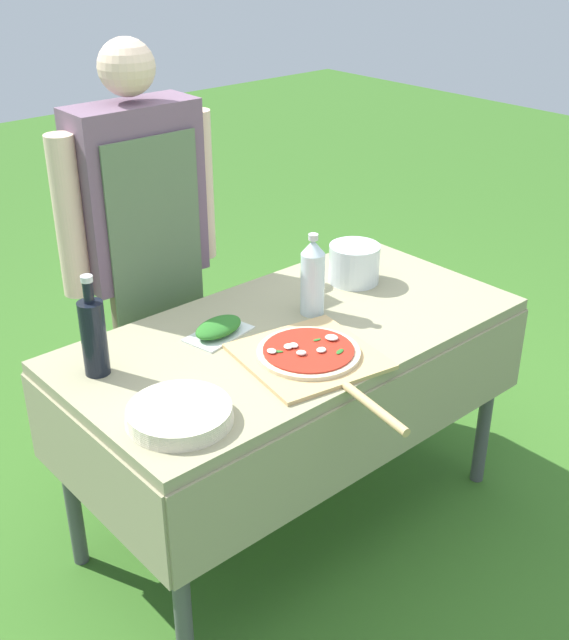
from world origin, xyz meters
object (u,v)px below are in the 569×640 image
(pizza_on_peel, at_px, (311,356))
(water_bottle, at_px, (313,277))
(prep_table, at_px, (293,355))
(plate_stack, at_px, (180,414))
(herb_container, at_px, (219,328))
(mixing_tub, at_px, (354,263))
(oil_bottle, at_px, (94,336))
(person_cook, at_px, (142,236))

(pizza_on_peel, height_order, water_bottle, water_bottle)
(prep_table, bearing_deg, water_bottle, 19.05)
(pizza_on_peel, relative_size, plate_stack, 2.38)
(plate_stack, bearing_deg, water_bottle, 18.46)
(water_bottle, bearing_deg, herb_container, 166.12)
(herb_container, bearing_deg, pizza_on_peel, -70.54)
(plate_stack, bearing_deg, mixing_tub, 17.94)
(mixing_tub, bearing_deg, oil_bottle, 177.55)
(person_cook, bearing_deg, mixing_tub, 141.29)
(oil_bottle, distance_m, water_bottle, 0.69)
(prep_table, relative_size, oil_bottle, 4.93)
(water_bottle, xyz_separation_m, herb_container, (-0.31, 0.08, -0.10))
(prep_table, height_order, water_bottle, water_bottle)
(herb_container, xyz_separation_m, mixing_tub, (0.57, 0.00, 0.04))
(water_bottle, height_order, plate_stack, water_bottle)
(water_bottle, bearing_deg, person_cook, 116.95)
(pizza_on_peel, xyz_separation_m, oil_bottle, (-0.48, 0.33, 0.10))
(person_cook, xyz_separation_m, herb_container, (-0.04, -0.45, -0.15))
(prep_table, distance_m, oil_bottle, 0.62)
(oil_bottle, relative_size, plate_stack, 1.08)
(person_cook, bearing_deg, herb_container, 86.55)
(prep_table, distance_m, pizza_on_peel, 0.22)
(pizza_on_peel, relative_size, oil_bottle, 2.21)
(prep_table, height_order, pizza_on_peel, pizza_on_peel)
(person_cook, xyz_separation_m, water_bottle, (0.27, -0.53, -0.04))
(person_cook, distance_m, mixing_tub, 0.70)
(person_cook, relative_size, pizza_on_peel, 2.39)
(water_bottle, xyz_separation_m, plate_stack, (-0.65, -0.22, -0.10))
(person_cook, bearing_deg, pizza_on_peel, 96.27)
(oil_bottle, height_order, water_bottle, oil_bottle)
(prep_table, xyz_separation_m, mixing_tub, (0.38, 0.12, 0.15))
(water_bottle, distance_m, mixing_tub, 0.28)
(water_bottle, bearing_deg, plate_stack, -161.54)
(mixing_tub, bearing_deg, herb_container, -179.59)
(mixing_tub, bearing_deg, person_cook, 140.02)
(herb_container, relative_size, plate_stack, 0.80)
(oil_bottle, xyz_separation_m, herb_container, (0.37, -0.04, -0.09))
(prep_table, relative_size, person_cook, 0.93)
(mixing_tub, bearing_deg, water_bottle, -163.34)
(herb_container, bearing_deg, water_bottle, -13.88)
(person_cook, xyz_separation_m, mixing_tub, (0.53, -0.45, -0.10))
(oil_bottle, xyz_separation_m, water_bottle, (0.68, -0.12, 0.01))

